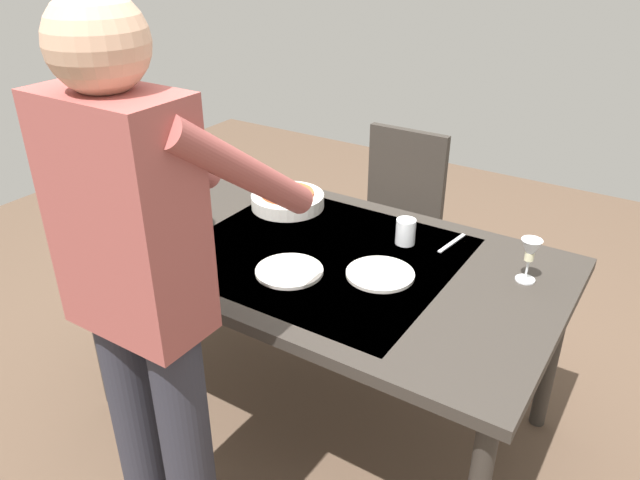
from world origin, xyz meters
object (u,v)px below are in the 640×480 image
Objects in this scene: dining_table at (320,269)px; serving_bowl_pasta at (288,199)px; side_bowl_salad at (187,219)px; dinner_plate_far at (380,274)px; wine_bottle at (165,229)px; water_cup_near_left at (145,212)px; person_server at (144,292)px; chair_near at (395,212)px; dinner_plate_near at (289,271)px; water_cup_near_right at (406,232)px; wine_glass_left at (530,253)px.

dining_table is 0.42m from serving_bowl_pasta.
dinner_plate_far is at bearing -174.45° from side_bowl_salad.
wine_bottle reaches higher than water_cup_near_left.
dining_table is at bearing 141.58° from serving_bowl_pasta.
person_server is 9.38× the size of side_bowl_salad.
side_bowl_salad is (-0.14, -0.08, -0.02)m from water_cup_near_left.
chair_near is (0.12, -0.87, -0.15)m from dining_table.
water_cup_near_left is at bearing -27.99° from wine_bottle.
person_server reaches higher than dinner_plate_near.
water_cup_near_left is at bearing 28.60° from side_bowl_salad.
dinner_plate_near is 0.31m from dinner_plate_far.
water_cup_near_right is 0.26m from dinner_plate_far.
wine_bottle reaches higher than serving_bowl_pasta.
person_server is at bearing 86.12° from dinner_plate_near.
serving_bowl_pasta is 1.67× the size of side_bowl_salad.
wine_glass_left is (-0.72, -0.95, -0.11)m from person_server.
water_cup_near_right is at bearing -134.64° from dining_table.
wine_bottle is at bearing 18.72° from dinner_plate_near.
dinner_plate_far is (-0.94, -0.16, -0.05)m from water_cup_near_left.
serving_bowl_pasta is at bearing -2.90° from wine_glass_left.
dinner_plate_far is (-0.69, -0.29, -0.10)m from wine_bottle.
water_cup_near_right is 0.47m from dinner_plate_near.
dining_table is 15.45× the size of water_cup_near_left.
dining_table is 1.86× the size of chair_near.
dinner_plate_far is at bearing 154.04° from serving_bowl_pasta.
dining_table is 0.72m from wine_glass_left.
person_server is at bearing 52.82° from wine_glass_left.
side_bowl_salad is at bearing 5.55° from dinner_plate_far.
dining_table is 1.00× the size of person_server.
wine_glass_left is (-1.10, -0.52, -0.01)m from wine_bottle.
side_bowl_salad is at bearing 23.29° from water_cup_near_right.
chair_near is at bearing -104.86° from wine_bottle.
person_server is at bearing 138.32° from water_cup_near_left.
side_bowl_salad reaches higher than dinner_plate_near.
water_cup_near_right reaches higher than dinner_plate_far.
chair_near is 8.33× the size of water_cup_near_left.
water_cup_near_right reaches higher than side_bowl_salad.
chair_near reaches higher than dining_table.
chair_near is at bearing -87.60° from person_server.
chair_near is 6.03× the size of wine_glass_left.
dinner_plate_far is (-0.26, 0.03, 0.07)m from dining_table.
wine_glass_left is 0.50× the size of serving_bowl_pasta.
dinner_plate_near is at bearing 29.01° from wine_glass_left.
chair_near is 0.99m from dinner_plate_far.
water_cup_near_right reaches higher than serving_bowl_pasta.
dinner_plate_far is (-0.03, 0.25, -0.04)m from water_cup_near_right.
dining_table is at bearing -5.71° from dinner_plate_far.
water_cup_near_left is at bearing 15.89° from wine_glass_left.
dinner_plate_near is at bearing 59.51° from water_cup_near_right.
wine_glass_left is (-0.67, -0.21, 0.17)m from dining_table.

